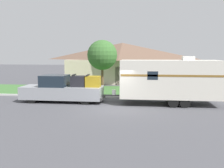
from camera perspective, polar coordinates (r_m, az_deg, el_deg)
name	(u,v)px	position (r m, az deg, el deg)	size (l,w,h in m)	color
ground_plane	(115,108)	(16.74, 0.60, -5.50)	(120.00, 120.00, 0.00)	#47474C
curb_strip	(120,97)	(20.38, 1.75, -3.03)	(80.00, 0.30, 0.14)	#ADADA8
lawn_strip	(123,91)	(23.98, 2.53, -1.64)	(80.00, 7.00, 0.03)	#3D6B33
house_across_street	(122,62)	(32.11, 2.34, 5.14)	(13.95, 8.15, 4.95)	beige
pickup_truck	(63,90)	(19.09, -11.12, -1.25)	(6.17, 1.97, 2.09)	black
travel_trailer	(170,79)	(18.16, 13.04, 1.13)	(8.07, 2.49, 3.43)	black
mailbox	(60,84)	(22.27, -11.80, 0.00)	(0.48, 0.20, 1.25)	brown
tree_in_yard	(102,55)	(23.82, -2.24, 6.61)	(2.85, 2.85, 4.89)	brown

